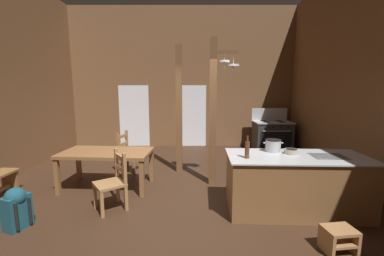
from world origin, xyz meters
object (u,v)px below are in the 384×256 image
object	(u,v)px
step_stool	(338,238)
dining_table	(106,156)
ladderback_chair_near_window	(112,182)
bottle_tall_on_counter	(246,149)
stockpot_on_counter	(272,145)
kitchen_island	(295,184)
ladderback_chair_by_post	(127,153)
mixing_bowl_on_counter	(291,151)
backpack	(15,207)
stove_range	(271,136)

from	to	relation	value
step_stool	dining_table	xyz separation A→B (m)	(-3.42, 1.99, 0.47)
dining_table	step_stool	bearing A→B (deg)	-30.18
ladderback_chair_near_window	bottle_tall_on_counter	distance (m)	2.20
dining_table	bottle_tall_on_counter	xyz separation A→B (m)	(2.49, -1.08, 0.39)
stockpot_on_counter	bottle_tall_on_counter	bearing A→B (deg)	-142.23
kitchen_island	ladderback_chair_by_post	world-z (taller)	ladderback_chair_by_post
kitchen_island	mixing_bowl_on_counter	xyz separation A→B (m)	(-0.05, 0.12, 0.49)
ladderback_chair_near_window	backpack	xyz separation A→B (m)	(-1.17, -0.59, -0.14)
dining_table	mixing_bowl_on_counter	xyz separation A→B (m)	(3.26, -0.83, 0.30)
kitchen_island	stockpot_on_counter	world-z (taller)	stockpot_on_counter
stove_range	ladderback_chair_by_post	size ratio (longest dim) A/B	1.39
mixing_bowl_on_counter	backpack	bearing A→B (deg)	-171.03
step_stool	stockpot_on_counter	bearing A→B (deg)	107.48
mixing_bowl_on_counter	kitchen_island	bearing A→B (deg)	-66.79
kitchen_island	bottle_tall_on_counter	size ratio (longest dim) A/B	6.43
ladderback_chair_near_window	stockpot_on_counter	world-z (taller)	stockpot_on_counter
mixing_bowl_on_counter	stove_range	bearing A→B (deg)	76.55
dining_table	bottle_tall_on_counter	size ratio (longest dim) A/B	5.14
ladderback_chair_by_post	bottle_tall_on_counter	distance (m)	3.17
ladderback_chair_by_post	stockpot_on_counter	distance (m)	3.35
stove_range	dining_table	distance (m)	5.13
mixing_bowl_on_counter	bottle_tall_on_counter	distance (m)	0.81
backpack	bottle_tall_on_counter	distance (m)	3.38
stove_range	kitchen_island	bearing A→B (deg)	-102.33
dining_table	stockpot_on_counter	world-z (taller)	stockpot_on_counter
step_stool	bottle_tall_on_counter	distance (m)	1.56
ladderback_chair_near_window	stockpot_on_counter	xyz separation A→B (m)	(2.63, 0.20, 0.56)
kitchen_island	stockpot_on_counter	size ratio (longest dim) A/B	6.77
dining_table	ladderback_chair_near_window	bearing A→B (deg)	-66.48
step_stool	stockpot_on_counter	distance (m)	1.61
backpack	stockpot_on_counter	size ratio (longest dim) A/B	1.84
backpack	stockpot_on_counter	xyz separation A→B (m)	(3.79, 0.79, 0.70)
ladderback_chair_near_window	ladderback_chair_by_post	bearing A→B (deg)	96.83
dining_table	mixing_bowl_on_counter	bearing A→B (deg)	-14.35
step_stool	mixing_bowl_on_counter	size ratio (longest dim) A/B	1.80
step_stool	bottle_tall_on_counter	world-z (taller)	bottle_tall_on_counter
dining_table	stockpot_on_counter	xyz separation A→B (m)	(3.01, -0.68, 0.36)
kitchen_island	bottle_tall_on_counter	distance (m)	1.02
ladderback_chair_by_post	mixing_bowl_on_counter	size ratio (longest dim) A/B	4.37
ladderback_chair_by_post	stockpot_on_counter	size ratio (longest dim) A/B	2.93
mixing_bowl_on_counter	bottle_tall_on_counter	world-z (taller)	bottle_tall_on_counter
stove_range	backpack	size ratio (longest dim) A/B	2.21
mixing_bowl_on_counter	bottle_tall_on_counter	size ratio (longest dim) A/B	0.64
step_stool	mixing_bowl_on_counter	distance (m)	1.40
kitchen_island	stove_range	xyz separation A→B (m)	(0.86, 3.93, 0.03)
stove_range	dining_table	size ratio (longest dim) A/B	0.75
mixing_bowl_on_counter	step_stool	bearing A→B (deg)	-81.87
bottle_tall_on_counter	backpack	bearing A→B (deg)	-173.25
bottle_tall_on_counter	ladderback_chair_by_post	bearing A→B (deg)	138.40
stove_range	stockpot_on_counter	xyz separation A→B (m)	(-1.16, -3.66, 0.53)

